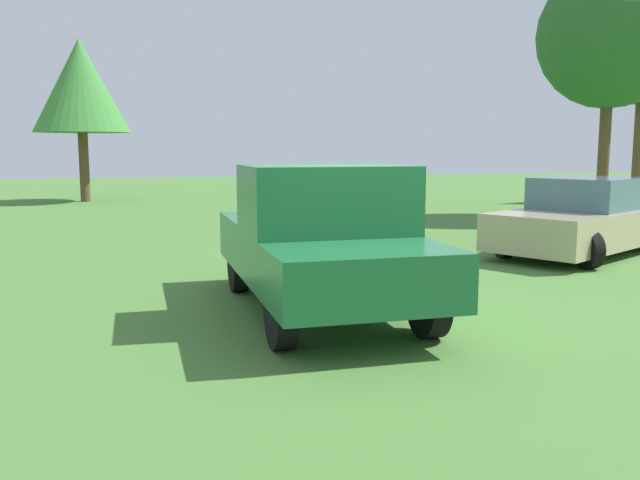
{
  "coord_description": "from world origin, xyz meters",
  "views": [
    {
      "loc": [
        -7.63,
        2.53,
        2.04
      ],
      "look_at": [
        0.34,
        0.41,
        0.9
      ],
      "focal_mm": 37.7,
      "sensor_mm": 36.0,
      "label": 1
    }
  ],
  "objects_px": {
    "sedan_near": "(583,219)",
    "tree_back_left": "(610,36)",
    "pickup_truck": "(322,237)",
    "tree_back_right": "(80,86)"
  },
  "relations": [
    {
      "from": "tree_back_left",
      "to": "pickup_truck",
      "type": "bearing_deg",
      "value": 129.54
    },
    {
      "from": "tree_back_left",
      "to": "tree_back_right",
      "type": "bearing_deg",
      "value": 55.98
    },
    {
      "from": "sedan_near",
      "to": "tree_back_left",
      "type": "bearing_deg",
      "value": -158.74
    },
    {
      "from": "pickup_truck",
      "to": "tree_back_left",
      "type": "relative_size",
      "value": 0.63
    },
    {
      "from": "tree_back_left",
      "to": "tree_back_right",
      "type": "distance_m",
      "value": 18.21
    },
    {
      "from": "pickup_truck",
      "to": "tree_back_right",
      "type": "bearing_deg",
      "value": 11.84
    },
    {
      "from": "pickup_truck",
      "to": "sedan_near",
      "type": "bearing_deg",
      "value": -62.48
    },
    {
      "from": "sedan_near",
      "to": "pickup_truck",
      "type": "bearing_deg",
      "value": -0.78
    },
    {
      "from": "sedan_near",
      "to": "tree_back_left",
      "type": "distance_m",
      "value": 8.76
    },
    {
      "from": "pickup_truck",
      "to": "tree_back_right",
      "type": "xyz_separation_m",
      "value": [
        19.17,
        4.19,
        3.35
      ]
    }
  ]
}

